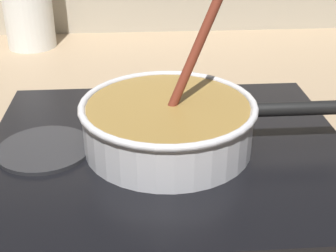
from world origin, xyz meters
name	(u,v)px	position (x,y,z in m)	size (l,w,h in m)	color
ground	(82,210)	(0.00, 0.00, -0.02)	(2.40, 1.60, 0.04)	#9E8466
hob_plate	(168,149)	(0.13, 0.11, 0.01)	(0.56, 0.48, 0.01)	black
burner_ring	(168,144)	(0.13, 0.11, 0.02)	(0.18, 0.18, 0.01)	#592D0C
spare_burner	(45,149)	(-0.06, 0.11, 0.01)	(0.14, 0.14, 0.01)	#262628
cooking_pan	(169,122)	(0.13, 0.11, 0.05)	(0.41, 0.27, 0.33)	silver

